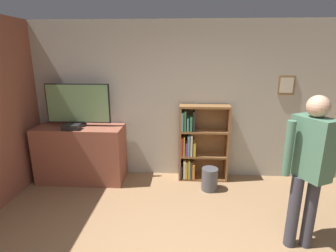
% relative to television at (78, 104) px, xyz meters
% --- Properties ---
extents(wall_back, '(7.17, 0.09, 2.70)m').
position_rel_television_xyz_m(wall_back, '(1.74, 0.30, 0.01)').
color(wall_back, '#B2AD9E').
rests_on(wall_back, ground_plane).
extents(tv_ledge, '(1.47, 0.58, 0.97)m').
position_rel_television_xyz_m(tv_ledge, '(0.00, -0.06, -0.86)').
color(tv_ledge, '#93513D').
rests_on(tv_ledge, ground_plane).
extents(television, '(1.07, 0.22, 0.72)m').
position_rel_television_xyz_m(television, '(0.00, 0.00, 0.00)').
color(television, black).
rests_on(television, tv_ledge).
extents(game_console, '(0.27, 0.19, 0.08)m').
position_rel_television_xyz_m(game_console, '(-0.05, -0.22, -0.33)').
color(game_console, black).
rests_on(game_console, tv_ledge).
extents(bookshelf, '(0.84, 0.28, 1.33)m').
position_rel_television_xyz_m(bookshelf, '(2.02, 0.12, -0.71)').
color(bookshelf, brown).
rests_on(bookshelf, ground_plane).
extents(person, '(0.56, 0.47, 1.77)m').
position_rel_television_xyz_m(person, '(3.11, -1.54, -0.29)').
color(person, '#383842').
rests_on(person, ground_plane).
extents(waste_bin, '(0.26, 0.26, 0.37)m').
position_rel_television_xyz_m(waste_bin, '(2.20, -0.29, -1.16)').
color(waste_bin, '#4C4C51').
rests_on(waste_bin, ground_plane).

